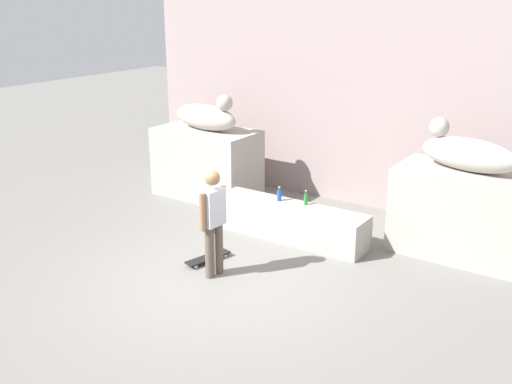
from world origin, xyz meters
name	(u,v)px	position (x,y,z in m)	size (l,w,h in m)	color
ground_plane	(218,283)	(0.00, 0.00, 0.00)	(40.00, 40.00, 0.00)	slate
facade_wall	(361,58)	(0.00, 4.69, 2.91)	(9.70, 0.60, 5.81)	gray
pedestal_left	(207,163)	(-2.65, 3.09, 0.72)	(2.14, 1.18, 1.44)	#A39E93
pedestal_right	(462,213)	(2.65, 3.09, 0.72)	(2.14, 1.18, 1.44)	#A39E93
statue_reclining_left	(207,116)	(-2.61, 3.09, 1.72)	(1.66, 0.75, 0.78)	#B1A99D
statue_reclining_right	(467,153)	(2.61, 3.10, 1.72)	(1.68, 0.85, 0.78)	#B1A99D
ledge_block	(290,222)	(0.00, 2.09, 0.30)	(2.80, 0.66, 0.61)	#A39E93
skater	(213,219)	(-0.21, 0.20, 0.92)	(0.23, 0.54, 1.67)	brown
skateboard	(208,258)	(-0.59, 0.52, 0.06)	(0.38, 0.82, 0.08)	black
bottle_blue	(279,195)	(-0.29, 2.19, 0.71)	(0.08, 0.08, 0.26)	#194C99
bottle_green	(306,199)	(0.20, 2.27, 0.71)	(0.06, 0.06, 0.26)	#1E722D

